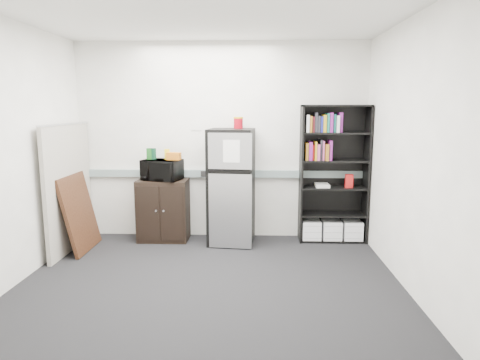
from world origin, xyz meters
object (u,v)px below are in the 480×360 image
(bookshelf, at_px, (333,175))
(refrigerator, at_px, (231,187))
(cabinet, at_px, (163,210))
(microwave, at_px, (162,170))
(cubicle_partition, at_px, (69,187))

(bookshelf, relative_size, refrigerator, 1.20)
(cabinet, xyz_separation_m, microwave, (0.00, -0.02, 0.56))
(cabinet, height_order, refrigerator, refrigerator)
(cabinet, bearing_deg, cubicle_partition, -159.25)
(bookshelf, distance_m, refrigerator, 1.39)
(cubicle_partition, height_order, refrigerator, cubicle_partition)
(bookshelf, bearing_deg, cabinet, -178.41)
(cubicle_partition, bearing_deg, refrigerator, 9.42)
(bookshelf, distance_m, cubicle_partition, 3.46)
(bookshelf, bearing_deg, refrigerator, -174.00)
(cabinet, distance_m, refrigerator, 1.01)
(bookshelf, distance_m, microwave, 2.32)
(cabinet, bearing_deg, refrigerator, -4.86)
(microwave, distance_m, refrigerator, 0.97)
(bookshelf, xyz_separation_m, cubicle_partition, (-3.43, -0.49, -0.10))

